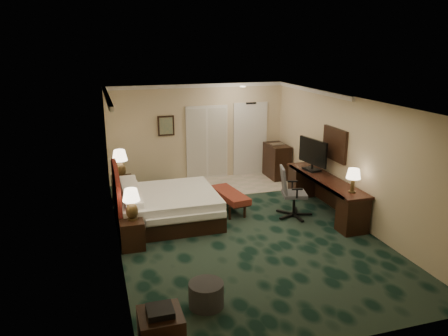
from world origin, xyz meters
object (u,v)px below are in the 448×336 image
object	(u,v)px
nightstand_near	(132,234)
minibar	(277,161)
ottoman	(206,294)
side_table	(161,334)
bed_bench	(230,201)
lamp_near	(132,204)
lamp_far	(120,164)
desk	(324,195)
bed	(169,207)
nightstand_far	(123,189)
tv	(313,155)
desk_chair	(294,192)

from	to	relation	value
nightstand_near	minibar	world-z (taller)	minibar
ottoman	side_table	xyz separation A→B (m)	(-0.81, -0.85, 0.11)
bed_bench	lamp_near	bearing A→B (deg)	-160.19
bed_bench	lamp_far	bearing A→B (deg)	142.44
ottoman	desk	distance (m)	4.57
bed	side_table	world-z (taller)	bed
ottoman	bed_bench	bearing A→B (deg)	67.19
nightstand_far	tv	distance (m)	4.70
side_table	tv	size ratio (longest dim) A/B	0.59
lamp_near	ottoman	xyz separation A→B (m)	(0.84, -2.31, -0.68)
desk_chair	nightstand_near	bearing A→B (deg)	-156.97
nightstand_far	nightstand_near	bearing A→B (deg)	-90.54
nightstand_near	desk_chair	world-z (taller)	desk_chair
lamp_near	bed_bench	xyz separation A→B (m)	(2.35, 1.28, -0.65)
nightstand_far	lamp_near	xyz separation A→B (m)	(0.00, -2.59, 0.56)
lamp_far	minibar	bearing A→B (deg)	9.40
desk_chair	minibar	world-z (taller)	desk_chair
bed	bed_bench	xyz separation A→B (m)	(1.48, 0.25, -0.11)
desk	minibar	distance (m)	2.78
nightstand_far	tv	size ratio (longest dim) A/B	0.62
lamp_near	minibar	xyz separation A→B (m)	(4.42, 3.32, -0.38)
ottoman	side_table	bearing A→B (deg)	-133.37
lamp_far	minibar	size ratio (longest dim) A/B	0.71
lamp_far	ottoman	distance (m)	5.03
minibar	ottoman	bearing A→B (deg)	-122.49
lamp_near	desk	xyz separation A→B (m)	(4.40, 0.53, -0.46)
nightstand_near	desk	size ratio (longest dim) A/B	0.20
lamp_far	desk_chair	xyz separation A→B (m)	(3.64, -2.09, -0.38)
lamp_near	ottoman	size ratio (longest dim) A/B	1.17
nightstand_near	desk_chair	size ratio (longest dim) A/B	0.48
bed	desk_chair	world-z (taller)	desk_chair
bed	desk	distance (m)	3.57
bed	bed_bench	world-z (taller)	bed
bed_bench	ottoman	size ratio (longest dim) A/B	2.47
nightstand_near	bed_bench	size ratio (longest dim) A/B	0.43
side_table	minibar	distance (m)	7.83
desk_chair	nightstand_far	bearing A→B (deg)	164.82
nightstand_near	tv	size ratio (longest dim) A/B	0.56
lamp_near	ottoman	bearing A→B (deg)	-70.09
nightstand_near	side_table	xyz separation A→B (m)	(0.06, -3.14, 0.01)
lamp_far	desk	world-z (taller)	lamp_far
ottoman	minibar	xyz separation A→B (m)	(3.58, 5.63, 0.30)
tv	desk_chair	xyz separation A→B (m)	(-0.78, -0.69, -0.62)
minibar	nightstand_far	bearing A→B (deg)	-170.61
lamp_far	minibar	distance (m)	4.53
desk_chair	minibar	xyz separation A→B (m)	(0.81, 2.83, -0.09)
bed_bench	desk	xyz separation A→B (m)	(2.06, -0.75, 0.19)
ottoman	desk_chair	bearing A→B (deg)	45.23
side_table	bed_bench	bearing A→B (deg)	62.48
bed_bench	side_table	world-z (taller)	side_table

